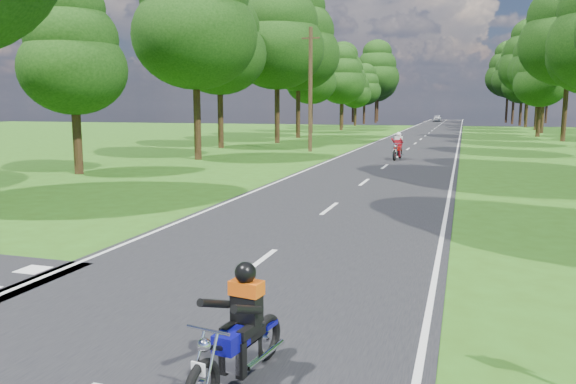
% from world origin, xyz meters
% --- Properties ---
extents(ground, '(160.00, 160.00, 0.00)m').
position_xyz_m(ground, '(0.00, 0.00, 0.00)').
color(ground, '#2C5413').
rests_on(ground, ground).
extents(main_road, '(7.00, 140.00, 0.02)m').
position_xyz_m(main_road, '(0.00, 50.00, 0.01)').
color(main_road, black).
rests_on(main_road, ground).
extents(road_markings, '(7.40, 140.00, 0.01)m').
position_xyz_m(road_markings, '(-0.14, 48.13, 0.02)').
color(road_markings, silver).
rests_on(road_markings, main_road).
extents(treeline, '(40.00, 115.35, 14.78)m').
position_xyz_m(treeline, '(1.43, 60.06, 8.25)').
color(treeline, black).
rests_on(treeline, ground).
extents(telegraph_pole, '(1.20, 0.26, 8.00)m').
position_xyz_m(telegraph_pole, '(-6.00, 28.00, 4.07)').
color(telegraph_pole, '#382616').
rests_on(telegraph_pole, ground).
extents(rider_near_blue, '(0.78, 1.65, 1.32)m').
position_xyz_m(rider_near_blue, '(1.45, -2.53, 0.68)').
color(rider_near_blue, '#0D0C8A').
rests_on(rider_near_blue, main_road).
extents(rider_far_red, '(0.77, 1.90, 1.54)m').
position_xyz_m(rider_far_red, '(0.18, 23.90, 0.79)').
color(rider_far_red, '#B7140E').
rests_on(rider_far_red, main_road).
extents(distant_car, '(1.50, 3.72, 1.27)m').
position_xyz_m(distant_car, '(-1.21, 102.66, 0.65)').
color(distant_car, silver).
rests_on(distant_car, main_road).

